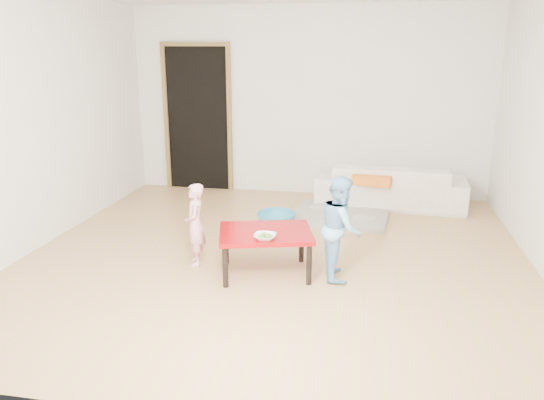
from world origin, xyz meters
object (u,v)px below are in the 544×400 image
(sofa, at_px, (390,185))
(basin, at_px, (276,218))
(red_table, at_px, (266,253))
(bowl, at_px, (265,237))
(child_blue, at_px, (341,227))
(child_pink, at_px, (195,225))

(sofa, bearing_deg, basin, 41.29)
(red_table, relative_size, bowl, 4.33)
(sofa, relative_size, red_table, 2.30)
(bowl, height_order, child_blue, child_blue)
(sofa, bearing_deg, bowl, 70.19)
(bowl, bearing_deg, sofa, 66.84)
(bowl, relative_size, child_pink, 0.24)
(child_pink, bearing_deg, basin, 139.34)
(red_table, relative_size, basin, 1.85)
(child_blue, distance_m, basin, 1.65)
(basin, bearing_deg, bowl, -83.17)
(child_pink, xyz_separation_m, basin, (0.55, 1.33, -0.33))
(basin, bearing_deg, child_pink, -112.56)
(sofa, xyz_separation_m, basin, (-1.35, -1.05, -0.21))
(bowl, xyz_separation_m, basin, (-0.20, 1.64, -0.37))
(bowl, xyz_separation_m, child_blue, (0.64, 0.28, 0.03))
(sofa, relative_size, child_pink, 2.39)
(bowl, bearing_deg, child_blue, 23.74)
(sofa, relative_size, bowl, 9.94)
(bowl, distance_m, basin, 1.70)
(red_table, distance_m, child_pink, 0.74)
(red_table, relative_size, child_pink, 1.04)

